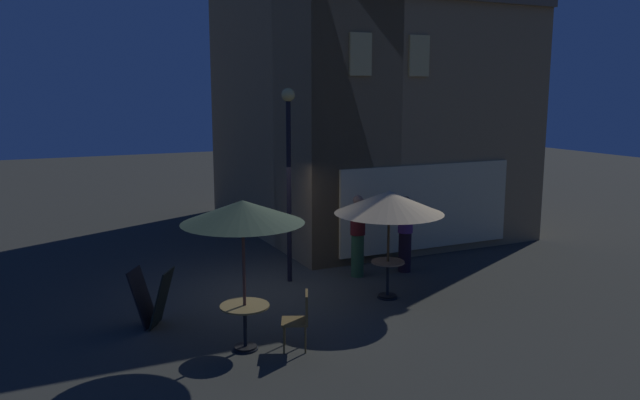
{
  "coord_description": "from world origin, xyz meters",
  "views": [
    {
      "loc": [
        -4.32,
        -11.47,
        4.08
      ],
      "look_at": [
        0.95,
        -0.32,
        1.91
      ],
      "focal_mm": 34.99,
      "sensor_mm": 36.0,
      "label": 1
    }
  ],
  "objects_px": {
    "patio_umbrella_0": "(389,202)",
    "street_lamp_near_corner": "(289,157)",
    "patron_standing_0": "(358,235)",
    "patron_standing_1": "(405,234)",
    "menu_sandwich_board": "(152,298)",
    "cafe_table_1": "(245,316)",
    "cafe_table_0": "(388,273)",
    "cafe_chair_0": "(301,316)",
    "patio_umbrella_1": "(243,213)"
  },
  "relations": [
    {
      "from": "patio_umbrella_0",
      "to": "patio_umbrella_1",
      "type": "bearing_deg",
      "value": -160.43
    },
    {
      "from": "patio_umbrella_1",
      "to": "patron_standing_1",
      "type": "relative_size",
      "value": 1.39
    },
    {
      "from": "street_lamp_near_corner",
      "to": "cafe_table_1",
      "type": "bearing_deg",
      "value": -123.61
    },
    {
      "from": "cafe_table_1",
      "to": "patio_umbrella_0",
      "type": "bearing_deg",
      "value": 19.57
    },
    {
      "from": "cafe_table_0",
      "to": "patron_standing_0",
      "type": "height_order",
      "value": "patron_standing_0"
    },
    {
      "from": "patio_umbrella_1",
      "to": "patron_standing_0",
      "type": "height_order",
      "value": "patio_umbrella_1"
    },
    {
      "from": "street_lamp_near_corner",
      "to": "cafe_chair_0",
      "type": "height_order",
      "value": "street_lamp_near_corner"
    },
    {
      "from": "cafe_table_1",
      "to": "patio_umbrella_1",
      "type": "xyz_separation_m",
      "value": [
        0.0,
        0.0,
        1.67
      ]
    },
    {
      "from": "street_lamp_near_corner",
      "to": "patio_umbrella_1",
      "type": "bearing_deg",
      "value": -123.61
    },
    {
      "from": "menu_sandwich_board",
      "to": "cafe_table_0",
      "type": "distance_m",
      "value": 4.54
    },
    {
      "from": "patio_umbrella_0",
      "to": "cafe_table_1",
      "type": "bearing_deg",
      "value": -160.43
    },
    {
      "from": "menu_sandwich_board",
      "to": "patron_standing_0",
      "type": "relative_size",
      "value": 0.55
    },
    {
      "from": "patio_umbrella_1",
      "to": "cafe_chair_0",
      "type": "distance_m",
      "value": 1.89
    },
    {
      "from": "cafe_table_1",
      "to": "patron_standing_0",
      "type": "relative_size",
      "value": 0.43
    },
    {
      "from": "street_lamp_near_corner",
      "to": "patron_standing_1",
      "type": "relative_size",
      "value": 2.37
    },
    {
      "from": "patron_standing_0",
      "to": "patio_umbrella_0",
      "type": "bearing_deg",
      "value": 104.21
    },
    {
      "from": "cafe_table_1",
      "to": "patron_standing_1",
      "type": "height_order",
      "value": "patron_standing_1"
    },
    {
      "from": "patio_umbrella_0",
      "to": "cafe_chair_0",
      "type": "relative_size",
      "value": 2.31
    },
    {
      "from": "menu_sandwich_board",
      "to": "cafe_table_1",
      "type": "distance_m",
      "value": 2.01
    },
    {
      "from": "patio_umbrella_0",
      "to": "street_lamp_near_corner",
      "type": "bearing_deg",
      "value": 125.77
    },
    {
      "from": "cafe_table_1",
      "to": "menu_sandwich_board",
      "type": "bearing_deg",
      "value": 124.85
    },
    {
      "from": "menu_sandwich_board",
      "to": "cafe_chair_0",
      "type": "distance_m",
      "value": 2.8
    },
    {
      "from": "cafe_table_0",
      "to": "patron_standing_0",
      "type": "xyz_separation_m",
      "value": [
        0.16,
        1.55,
        0.41
      ]
    },
    {
      "from": "patron_standing_0",
      "to": "patron_standing_1",
      "type": "distance_m",
      "value": 1.17
    },
    {
      "from": "cafe_table_0",
      "to": "cafe_chair_0",
      "type": "relative_size",
      "value": 0.8
    },
    {
      "from": "menu_sandwich_board",
      "to": "patio_umbrella_1",
      "type": "height_order",
      "value": "patio_umbrella_1"
    },
    {
      "from": "cafe_table_0",
      "to": "patron_standing_0",
      "type": "bearing_deg",
      "value": 84.03
    },
    {
      "from": "street_lamp_near_corner",
      "to": "cafe_chair_0",
      "type": "xyz_separation_m",
      "value": [
        -1.23,
        -3.42,
        -2.14
      ]
    },
    {
      "from": "cafe_table_0",
      "to": "patio_umbrella_0",
      "type": "bearing_deg",
      "value": 180.0
    },
    {
      "from": "patron_standing_0",
      "to": "patron_standing_1",
      "type": "relative_size",
      "value": 1.05
    },
    {
      "from": "cafe_table_0",
      "to": "patio_umbrella_1",
      "type": "relative_size",
      "value": 0.31
    },
    {
      "from": "patio_umbrella_0",
      "to": "cafe_chair_0",
      "type": "distance_m",
      "value": 3.3
    },
    {
      "from": "patron_standing_0",
      "to": "patron_standing_1",
      "type": "xyz_separation_m",
      "value": [
        1.16,
        -0.12,
        -0.06
      ]
    },
    {
      "from": "patio_umbrella_1",
      "to": "patio_umbrella_0",
      "type": "bearing_deg",
      "value": 19.57
    },
    {
      "from": "cafe_table_1",
      "to": "cafe_chair_0",
      "type": "height_order",
      "value": "cafe_chair_0"
    },
    {
      "from": "street_lamp_near_corner",
      "to": "patron_standing_1",
      "type": "xyz_separation_m",
      "value": [
        2.66,
        -0.44,
        -1.82
      ]
    },
    {
      "from": "cafe_chair_0",
      "to": "patron_standing_1",
      "type": "relative_size",
      "value": 0.54
    },
    {
      "from": "menu_sandwich_board",
      "to": "cafe_chair_0",
      "type": "xyz_separation_m",
      "value": [
        1.96,
        -2.01,
        0.04
      ]
    },
    {
      "from": "cafe_table_0",
      "to": "patio_umbrella_0",
      "type": "distance_m",
      "value": 1.42
    },
    {
      "from": "cafe_table_0",
      "to": "street_lamp_near_corner",
      "type": "bearing_deg",
      "value": 125.77
    },
    {
      "from": "street_lamp_near_corner",
      "to": "cafe_table_0",
      "type": "height_order",
      "value": "street_lamp_near_corner"
    },
    {
      "from": "patio_umbrella_1",
      "to": "patron_standing_1",
      "type": "xyz_separation_m",
      "value": [
        4.7,
        2.62,
        -1.35
      ]
    },
    {
      "from": "cafe_table_0",
      "to": "patron_standing_1",
      "type": "distance_m",
      "value": 1.98
    },
    {
      "from": "menu_sandwich_board",
      "to": "street_lamp_near_corner",
      "type": "bearing_deg",
      "value": 55.6
    },
    {
      "from": "menu_sandwich_board",
      "to": "patron_standing_1",
      "type": "distance_m",
      "value": 5.94
    },
    {
      "from": "cafe_table_0",
      "to": "patio_umbrella_0",
      "type": "relative_size",
      "value": 0.35
    },
    {
      "from": "street_lamp_near_corner",
      "to": "cafe_table_1",
      "type": "xyz_separation_m",
      "value": [
        -2.03,
        -3.06,
        -2.14
      ]
    },
    {
      "from": "patio_umbrella_1",
      "to": "menu_sandwich_board",
      "type": "bearing_deg",
      "value": 124.85
    },
    {
      "from": "patio_umbrella_0",
      "to": "patio_umbrella_1",
      "type": "relative_size",
      "value": 0.9
    },
    {
      "from": "menu_sandwich_board",
      "to": "cafe_table_1",
      "type": "xyz_separation_m",
      "value": [
        1.15,
        -1.65,
        0.04
      ]
    }
  ]
}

